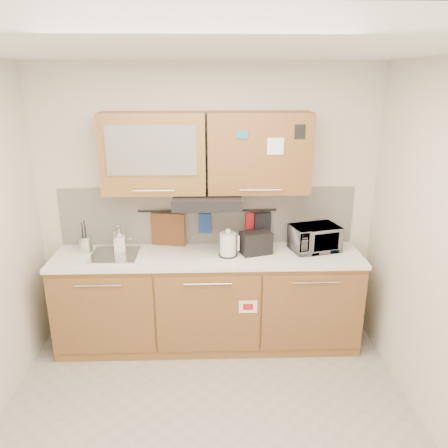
{
  "coord_description": "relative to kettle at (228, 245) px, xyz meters",
  "views": [
    {
      "loc": [
        0.03,
        -2.52,
        2.44
      ],
      "look_at": [
        0.14,
        1.05,
        1.26
      ],
      "focal_mm": 35.0,
      "sensor_mm": 36.0,
      "label": 1
    }
  ],
  "objects": [
    {
      "name": "dark_pouch",
      "position": [
        0.34,
        0.28,
        0.09
      ],
      "size": [
        0.16,
        0.07,
        0.25
      ],
      "primitive_type": "cube",
      "rotation": [
        0.0,
        0.0,
        0.16
      ],
      "color": "black",
      "rests_on": "utensil_rail"
    },
    {
      "name": "upper_cabinets",
      "position": [
        -0.19,
        0.17,
        0.81
      ],
      "size": [
        1.82,
        0.37,
        0.7
      ],
      "color": "olive",
      "rests_on": "wall_back"
    },
    {
      "name": "range_hood",
      "position": [
        -0.19,
        0.09,
        0.4
      ],
      "size": [
        0.6,
        0.46,
        0.1
      ],
      "primitive_type": "cube",
      "color": "black",
      "rests_on": "upper_cabinets"
    },
    {
      "name": "backsplash",
      "position": [
        -0.19,
        0.33,
        0.18
      ],
      "size": [
        2.8,
        0.02,
        0.56
      ],
      "primitive_type": "cube",
      "color": "silver",
      "rests_on": "countertop"
    },
    {
      "name": "toaster",
      "position": [
        0.26,
        0.05,
        0.0
      ],
      "size": [
        0.31,
        0.23,
        0.21
      ],
      "rotation": [
        0.0,
        0.0,
        0.29
      ],
      "color": "black",
      "rests_on": "countertop"
    },
    {
      "name": "kettle",
      "position": [
        0.0,
        0.0,
        0.0
      ],
      "size": [
        0.19,
        0.17,
        0.26
      ],
      "rotation": [
        0.0,
        0.0,
        0.11
      ],
      "color": "silver",
      "rests_on": "countertop"
    },
    {
      "name": "pot_holder",
      "position": [
        0.24,
        0.28,
        0.14
      ],
      "size": [
        0.13,
        0.06,
        0.16
      ],
      "primitive_type": "cube",
      "rotation": [
        0.0,
        0.0,
        0.36
      ],
      "color": "red",
      "rests_on": "utensil_rail"
    },
    {
      "name": "wall_back",
      "position": [
        -0.19,
        0.34,
        0.28
      ],
      "size": [
        3.2,
        0.0,
        3.2
      ],
      "primitive_type": "plane",
      "rotation": [
        1.57,
        0.0,
        0.0
      ],
      "color": "silver",
      "rests_on": "ground"
    },
    {
      "name": "base_cabinet",
      "position": [
        -0.19,
        0.04,
        -0.62
      ],
      "size": [
        2.8,
        0.64,
        0.88
      ],
      "color": "olive",
      "rests_on": "floor"
    },
    {
      "name": "utensil_rail",
      "position": [
        -0.19,
        0.29,
        0.24
      ],
      "size": [
        1.3,
        0.02,
        0.02
      ],
      "primitive_type": "cylinder",
      "rotation": [
        0.0,
        1.57,
        0.0
      ],
      "color": "black",
      "rests_on": "backsplash"
    },
    {
      "name": "utensil_crock",
      "position": [
        -1.31,
        0.14,
        -0.03
      ],
      "size": [
        0.15,
        0.15,
        0.3
      ],
      "rotation": [
        0.0,
        0.0,
        0.26
      ],
      "color": "silver",
      "rests_on": "countertop"
    },
    {
      "name": "microwave",
      "position": [
        0.81,
        0.11,
        0.02
      ],
      "size": [
        0.49,
        0.39,
        0.24
      ],
      "primitive_type": "imported",
      "rotation": [
        0.0,
        0.0,
        0.27
      ],
      "color": "#999999",
      "rests_on": "countertop"
    },
    {
      "name": "soap_bottle",
      "position": [
        -1.0,
        0.14,
        0.0
      ],
      "size": [
        0.11,
        0.11,
        0.21
      ],
      "primitive_type": "imported",
      "rotation": [
        0.0,
        0.0,
        0.11
      ],
      "color": "#999999",
      "rests_on": "countertop"
    },
    {
      "name": "cutting_board",
      "position": [
        -0.56,
        0.28,
        0.02
      ],
      "size": [
        0.32,
        0.08,
        0.4
      ],
      "primitive_type": "cube",
      "rotation": [
        0.0,
        0.0,
        -0.18
      ],
      "color": "brown",
      "rests_on": "utensil_rail"
    },
    {
      "name": "ceiling",
      "position": [
        -0.19,
        -1.16,
        1.58
      ],
      "size": [
        3.2,
        3.2,
        0.0
      ],
      "primitive_type": "plane",
      "rotation": [
        3.14,
        0.0,
        0.0
      ],
      "color": "white",
      "rests_on": "wall_back"
    },
    {
      "name": "floor",
      "position": [
        -0.19,
        -1.16,
        -1.02
      ],
      "size": [
        3.2,
        3.2,
        0.0
      ],
      "primitive_type": "plane",
      "color": "#9E9993",
      "rests_on": "ground"
    },
    {
      "name": "countertop",
      "position": [
        -0.19,
        0.03,
        -0.12
      ],
      "size": [
        2.82,
        0.62,
        0.04
      ],
      "primitive_type": "cube",
      "color": "white",
      "rests_on": "base_cabinet"
    },
    {
      "name": "sink",
      "position": [
        -1.03,
        0.05,
        -0.1
      ],
      "size": [
        0.42,
        0.4,
        0.26
      ],
      "color": "silver",
      "rests_on": "countertop"
    },
    {
      "name": "oven_mitt",
      "position": [
        -0.21,
        0.28,
        0.12
      ],
      "size": [
        0.12,
        0.04,
        0.19
      ],
      "primitive_type": "cube",
      "rotation": [
        0.0,
        0.0,
        -0.1
      ],
      "color": "navy",
      "rests_on": "utensil_rail"
    }
  ]
}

